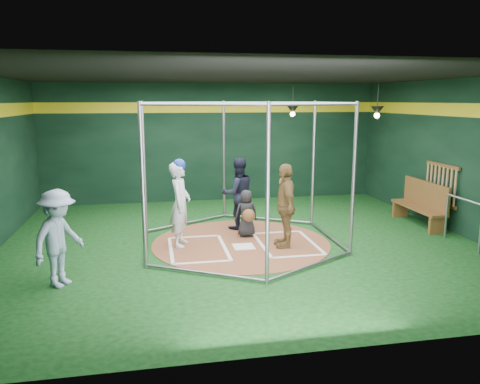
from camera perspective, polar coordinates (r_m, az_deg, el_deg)
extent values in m
cube|color=#0B330F|center=(10.10, 0.11, -6.30)|extent=(10.00, 9.00, 0.02)
cube|color=black|center=(9.64, 0.11, 14.01)|extent=(10.00, 9.00, 0.02)
cube|color=black|center=(14.14, -3.34, 5.99)|extent=(10.00, 0.10, 3.50)
cube|color=black|center=(5.43, 9.09, -2.52)|extent=(10.00, 0.10, 3.50)
cube|color=black|center=(11.73, 24.92, 3.91)|extent=(0.10, 9.00, 3.50)
cube|color=gold|center=(14.05, -3.38, 10.25)|extent=(10.00, 0.01, 0.30)
cube|color=gold|center=(11.64, 25.23, 9.03)|extent=(0.01, 9.00, 0.30)
cylinder|color=brown|center=(10.09, 0.11, -6.21)|extent=(3.80, 3.80, 0.01)
cube|color=white|center=(9.81, 0.44, -6.66)|extent=(0.43, 0.43, 0.01)
cube|color=white|center=(10.54, -5.62, -5.45)|extent=(1.10, 0.07, 0.01)
cube|color=white|center=(8.93, -4.61, -8.54)|extent=(1.10, 0.07, 0.01)
cube|color=white|center=(9.69, -8.42, -7.01)|extent=(0.07, 1.70, 0.01)
cube|color=white|center=(9.79, -1.93, -6.71)|extent=(0.07, 1.70, 0.01)
cube|color=white|center=(10.86, 4.45, -4.93)|extent=(1.10, 0.07, 0.01)
cube|color=white|center=(9.31, 7.21, -7.76)|extent=(1.10, 0.07, 0.01)
cube|color=white|center=(9.94, 2.66, -6.44)|extent=(0.07, 1.70, 0.01)
cube|color=white|center=(10.24, 8.69, -6.03)|extent=(0.07, 1.70, 0.01)
cylinder|color=gray|center=(11.38, 8.92, 3.35)|extent=(0.07, 0.07, 3.00)
cylinder|color=gray|center=(12.00, -1.96, 3.88)|extent=(0.07, 0.07, 3.00)
cylinder|color=gray|center=(10.72, -11.60, 2.78)|extent=(0.07, 0.07, 3.00)
cylinder|color=gray|center=(8.45, -11.77, 0.56)|extent=(0.07, 0.07, 3.00)
cylinder|color=gray|center=(7.54, 3.40, -0.49)|extent=(0.07, 0.07, 3.00)
cylinder|color=gray|center=(9.27, 13.67, 1.40)|extent=(0.07, 0.07, 3.00)
cylinder|color=gray|center=(11.53, 3.42, 10.80)|extent=(2.02, 1.20, 0.06)
cylinder|color=gray|center=(11.91, 3.26, -3.29)|extent=(2.02, 1.20, 0.06)
cylinder|color=gray|center=(11.22, -6.68, 10.73)|extent=(2.02, 1.20, 0.06)
cylinder|color=gray|center=(11.60, -6.35, -3.74)|extent=(2.02, 1.20, 0.06)
cylinder|color=gray|center=(9.46, -12.02, 10.50)|extent=(0.06, 2.30, 0.06)
cylinder|color=gray|center=(9.92, -11.34, -6.49)|extent=(0.06, 2.30, 0.06)
cylinder|color=gray|center=(7.78, -4.79, 10.60)|extent=(2.02, 1.20, 0.06)
cylinder|color=gray|center=(8.33, -4.46, -9.77)|extent=(2.02, 1.20, 0.06)
cylinder|color=gray|center=(8.23, 9.38, 10.52)|extent=(2.02, 1.20, 0.06)
cylinder|color=gray|center=(8.75, 8.77, -8.82)|extent=(2.02, 1.20, 0.06)
cylinder|color=gray|center=(10.20, 11.37, 10.55)|extent=(0.06, 2.30, 0.06)
cylinder|color=gray|center=(10.62, 10.76, -5.28)|extent=(0.06, 2.30, 0.06)
cube|color=brown|center=(12.05, 23.50, 2.99)|extent=(0.05, 1.25, 0.08)
cube|color=brown|center=(12.20, 23.17, -1.20)|extent=(0.05, 1.25, 0.08)
cylinder|color=tan|center=(11.66, 24.75, 0.40)|extent=(0.06, 0.06, 0.85)
cylinder|color=tan|center=(11.78, 24.31, 0.54)|extent=(0.06, 0.06, 0.85)
cylinder|color=tan|center=(11.91, 23.88, 0.68)|extent=(0.06, 0.06, 0.85)
cylinder|color=tan|center=(12.04, 23.46, 0.81)|extent=(0.06, 0.06, 0.85)
cylinder|color=tan|center=(12.17, 23.05, 0.95)|extent=(0.06, 0.06, 0.85)
cylinder|color=tan|center=(12.30, 22.65, 1.08)|extent=(0.06, 0.06, 0.85)
cylinder|color=tan|center=(12.42, 22.25, 1.20)|extent=(0.06, 0.06, 0.85)
cylinder|color=tan|center=(12.55, 21.87, 1.33)|extent=(0.06, 0.06, 0.85)
cone|color=black|center=(13.67, 6.44, 9.97)|extent=(0.34, 0.34, 0.22)
sphere|color=#FFD899|center=(13.67, 6.43, 9.42)|extent=(0.14, 0.14, 0.14)
cylinder|color=black|center=(13.66, 6.47, 11.43)|extent=(0.02, 0.02, 0.70)
cone|color=black|center=(12.85, 16.38, 9.52)|extent=(0.34, 0.34, 0.22)
sphere|color=#FFD899|center=(12.86, 16.35, 8.94)|extent=(0.14, 0.14, 0.14)
cylinder|color=black|center=(12.85, 16.47, 11.08)|extent=(0.02, 0.02, 0.70)
imported|color=silver|center=(9.78, -7.31, -1.49)|extent=(0.58, 0.73, 1.76)
sphere|color=navy|center=(9.63, -7.43, 3.28)|extent=(0.26, 0.26, 0.26)
imported|color=#A07D44|center=(9.70, 5.53, -1.63)|extent=(0.51, 1.05, 1.74)
imported|color=black|center=(10.43, 0.77, -2.60)|extent=(0.53, 0.36, 1.06)
sphere|color=brown|center=(10.19, 1.05, -2.87)|extent=(0.28, 0.28, 0.28)
imported|color=black|center=(11.01, -0.25, -0.17)|extent=(0.92, 0.77, 1.69)
imported|color=#91A6BF|center=(8.19, -21.26, -5.29)|extent=(1.06, 1.20, 1.62)
cube|color=brown|center=(12.24, 20.90, -1.79)|extent=(0.43, 1.85, 0.06)
cube|color=brown|center=(12.27, 21.71, -0.20)|extent=(0.06, 1.85, 0.62)
cube|color=brown|center=(11.62, 22.93, -3.76)|extent=(0.41, 0.08, 0.41)
cube|color=brown|center=(12.98, 18.95, -1.98)|extent=(0.41, 0.08, 0.41)
cylinder|color=gray|center=(11.32, 23.86, -2.66)|extent=(0.05, 0.05, 1.01)
cylinder|color=gray|center=(10.77, 25.73, -0.85)|extent=(0.05, 1.12, 0.05)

